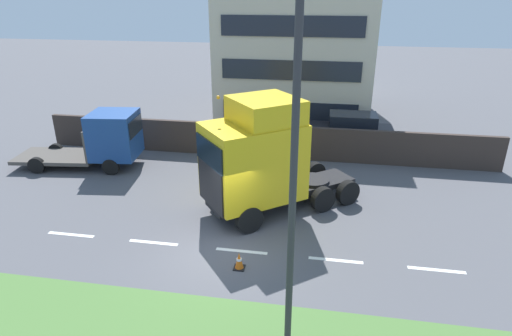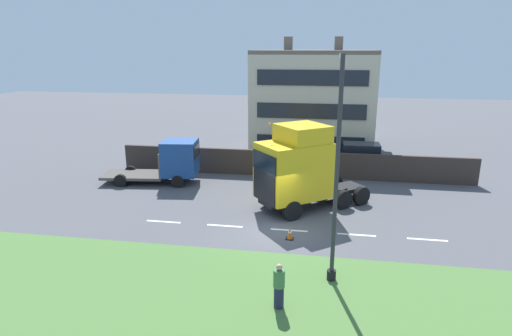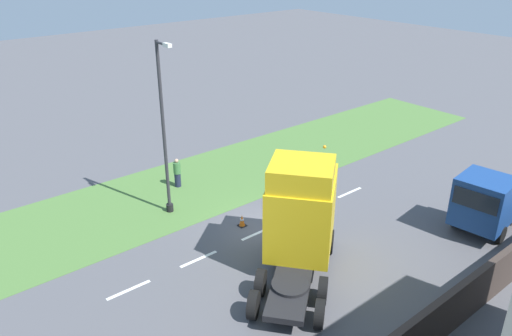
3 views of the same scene
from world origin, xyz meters
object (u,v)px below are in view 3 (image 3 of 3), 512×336
at_px(flatbed_truck, 486,202).
at_px(lorry_cab, 301,214).
at_px(pedestrian, 177,173).
at_px(traffic_cone_lead, 242,221).
at_px(lamp_post, 165,139).

bearing_deg(flatbed_truck, lorry_cab, 60.22).
xyz_separation_m(pedestrian, traffic_cone_lead, (5.49, 0.12, -0.51)).
distance_m(flatbed_truck, traffic_cone_lead, 11.12).
bearing_deg(lorry_cab, traffic_cone_lead, 141.15).
relative_size(lorry_cab, flatbed_truck, 1.00).
height_order(lorry_cab, pedestrian, lorry_cab).
relative_size(lamp_post, traffic_cone_lead, 14.40).
distance_m(lamp_post, traffic_cone_lead, 5.22).
xyz_separation_m(lorry_cab, lamp_post, (-7.14, -1.87, 1.53)).
relative_size(lamp_post, pedestrian, 5.11).
bearing_deg(pedestrian, lorry_cab, 0.61).
bearing_deg(lamp_post, pedestrian, 141.04).
distance_m(flatbed_truck, lamp_post, 14.89).
height_order(lorry_cab, flatbed_truck, lorry_cab).
relative_size(lorry_cab, pedestrian, 3.92).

